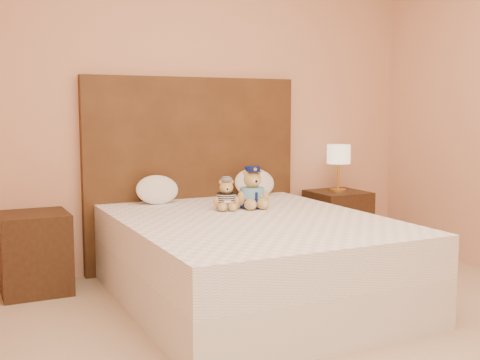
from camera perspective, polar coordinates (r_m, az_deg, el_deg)
name	(u,v)px	position (r m, az deg, el deg)	size (l,w,h in m)	color
room_walls	(317,0)	(3.25, 7.28, 16.56)	(4.04, 4.52, 2.72)	tan
bed	(251,259)	(3.97, 1.02, -7.49)	(1.60, 2.00, 0.55)	white
headboard	(193,172)	(4.80, -4.46, 0.71)	(1.75, 0.08, 1.50)	#533419
nightstand_left	(35,253)	(4.37, -18.89, -6.54)	(0.45, 0.45, 0.55)	#3A2112
nightstand_right	(337,223)	(5.27, 9.22, -4.03)	(0.45, 0.45, 0.55)	#3A2112
lamp	(339,157)	(5.20, 9.33, 2.20)	(0.20, 0.20, 0.40)	gold
teddy_police	(252,188)	(4.27, 1.17, -0.72)	(0.25, 0.24, 0.29)	#A88041
teddy_prisoner	(226,194)	(4.19, -1.31, -1.37)	(0.20, 0.19, 0.22)	#A88041
pillow_left	(157,188)	(4.52, -7.86, -0.78)	(0.33, 0.21, 0.23)	white
pillow_right	(255,181)	(4.83, 1.39, -0.14)	(0.35, 0.23, 0.25)	white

